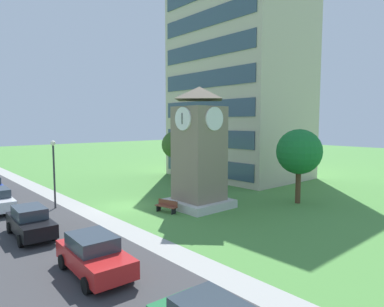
% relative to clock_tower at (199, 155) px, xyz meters
% --- Properties ---
extents(ground_plane, '(160.00, 160.00, 0.00)m').
position_rel_clock_tower_xyz_m(ground_plane, '(-3.96, -4.25, -4.08)').
color(ground_plane, '#4C893D').
extents(street_asphalt, '(120.00, 7.20, 0.01)m').
position_rel_clock_tower_xyz_m(street_asphalt, '(-3.96, -11.52, -4.07)').
color(street_asphalt, '#38383A').
rests_on(street_asphalt, ground).
extents(kerb_strip, '(120.00, 1.60, 0.01)m').
position_rel_clock_tower_xyz_m(kerb_strip, '(-3.96, -7.12, -4.07)').
color(kerb_strip, '#9E9E99').
rests_on(kerb_strip, ground).
extents(office_building, '(14.73, 11.06, 22.40)m').
position_rel_clock_tower_xyz_m(office_building, '(-8.03, 13.83, 7.12)').
color(office_building, beige).
rests_on(office_building, ground).
extents(clock_tower, '(4.20, 4.20, 9.22)m').
position_rel_clock_tower_xyz_m(clock_tower, '(0.00, 0.00, 0.00)').
color(clock_tower, gray).
rests_on(clock_tower, ground).
extents(park_bench, '(1.86, 0.86, 0.88)m').
position_rel_clock_tower_xyz_m(park_bench, '(-0.42, -2.83, -3.62)').
color(park_bench, brown).
rests_on(park_bench, ground).
extents(street_lamp, '(0.36, 0.36, 5.17)m').
position_rel_clock_tower_xyz_m(street_lamp, '(-6.98, -8.51, -0.82)').
color(street_lamp, '#333338').
rests_on(street_lamp, ground).
extents(tree_streetside, '(3.12, 3.12, 5.55)m').
position_rel_clock_tower_xyz_m(tree_streetside, '(-11.36, 6.66, -0.12)').
color(tree_streetside, '#513823').
rests_on(tree_streetside, ground).
extents(tree_near_tower, '(3.62, 3.62, 6.01)m').
position_rel_clock_tower_xyz_m(tree_near_tower, '(4.34, 6.90, 0.09)').
color(tree_near_tower, '#513823').
rests_on(tree_near_tower, ground).
extents(parked_car_black, '(4.64, 2.07, 1.69)m').
position_rel_clock_tower_xyz_m(parked_car_black, '(-1.41, -11.82, -3.22)').
color(parked_car_black, black).
rests_on(parked_car_black, ground).
extents(parked_car_red, '(4.55, 2.20, 1.69)m').
position_rel_clock_tower_xyz_m(parked_car_red, '(5.51, -11.19, -3.21)').
color(parked_car_red, red).
rests_on(parked_car_red, ground).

